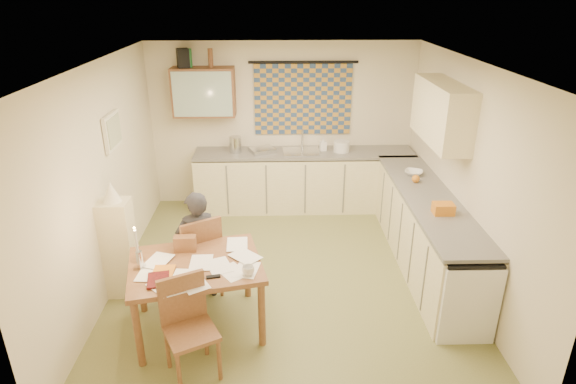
{
  "coord_description": "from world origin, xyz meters",
  "views": [
    {
      "loc": [
        -0.13,
        -4.93,
        3.2
      ],
      "look_at": [
        0.02,
        0.2,
        1.01
      ],
      "focal_mm": 30.0,
      "sensor_mm": 36.0,
      "label": 1
    }
  ],
  "objects_px": {
    "stove": "(461,291)",
    "dining_table": "(198,295)",
    "counter_right": "(425,230)",
    "counter_back": "(304,181)",
    "chair_far": "(198,270)",
    "shelf_stand": "(120,248)",
    "person": "(198,246)"
  },
  "relations": [
    {
      "from": "stove",
      "to": "dining_table",
      "type": "relative_size",
      "value": 0.61
    },
    {
      "from": "counter_right",
      "to": "stove",
      "type": "relative_size",
      "value": 3.41
    },
    {
      "from": "counter_back",
      "to": "dining_table",
      "type": "bearing_deg",
      "value": -113.11
    },
    {
      "from": "chair_far",
      "to": "shelf_stand",
      "type": "bearing_deg",
      "value": -34.35
    },
    {
      "from": "stove",
      "to": "dining_table",
      "type": "distance_m",
      "value": 2.61
    },
    {
      "from": "dining_table",
      "to": "chair_far",
      "type": "distance_m",
      "value": 0.59
    },
    {
      "from": "counter_right",
      "to": "counter_back",
      "type": "bearing_deg",
      "value": 129.28
    },
    {
      "from": "person",
      "to": "shelf_stand",
      "type": "bearing_deg",
      "value": -29.32
    },
    {
      "from": "dining_table",
      "to": "chair_far",
      "type": "height_order",
      "value": "chair_far"
    },
    {
      "from": "dining_table",
      "to": "shelf_stand",
      "type": "distance_m",
      "value": 1.14
    },
    {
      "from": "person",
      "to": "shelf_stand",
      "type": "xyz_separation_m",
      "value": [
        -0.87,
        0.1,
        -0.07
      ]
    },
    {
      "from": "dining_table",
      "to": "counter_back",
      "type": "bearing_deg",
      "value": 54.37
    },
    {
      "from": "counter_right",
      "to": "shelf_stand",
      "type": "xyz_separation_m",
      "value": [
        -3.54,
        -0.54,
        0.11
      ]
    },
    {
      "from": "chair_far",
      "to": "shelf_stand",
      "type": "height_order",
      "value": "shelf_stand"
    },
    {
      "from": "counter_back",
      "to": "counter_right",
      "type": "relative_size",
      "value": 1.12
    },
    {
      "from": "counter_right",
      "to": "chair_far",
      "type": "bearing_deg",
      "value": -167.54
    },
    {
      "from": "stove",
      "to": "chair_far",
      "type": "xyz_separation_m",
      "value": [
        -2.69,
        0.65,
        -0.13
      ]
    },
    {
      "from": "dining_table",
      "to": "person",
      "type": "xyz_separation_m",
      "value": [
        -0.06,
        0.54,
        0.25
      ]
    },
    {
      "from": "dining_table",
      "to": "person",
      "type": "relative_size",
      "value": 1.12
    },
    {
      "from": "counter_right",
      "to": "dining_table",
      "type": "relative_size",
      "value": 2.07
    },
    {
      "from": "stove",
      "to": "counter_right",
      "type": "bearing_deg",
      "value": 90.0
    },
    {
      "from": "chair_far",
      "to": "person",
      "type": "xyz_separation_m",
      "value": [
        0.03,
        -0.05,
        0.33
      ]
    },
    {
      "from": "counter_back",
      "to": "dining_table",
      "type": "distance_m",
      "value": 3.12
    },
    {
      "from": "counter_right",
      "to": "shelf_stand",
      "type": "bearing_deg",
      "value": -171.31
    },
    {
      "from": "counter_right",
      "to": "stove",
      "type": "bearing_deg",
      "value": -90.0
    },
    {
      "from": "dining_table",
      "to": "chair_far",
      "type": "xyz_separation_m",
      "value": [
        -0.08,
        0.58,
        -0.07
      ]
    },
    {
      "from": "counter_back",
      "to": "shelf_stand",
      "type": "height_order",
      "value": "shelf_stand"
    },
    {
      "from": "shelf_stand",
      "to": "person",
      "type": "bearing_deg",
      "value": -6.58
    },
    {
      "from": "counter_back",
      "to": "shelf_stand",
      "type": "xyz_separation_m",
      "value": [
        -2.16,
        -2.23,
        0.11
      ]
    },
    {
      "from": "chair_far",
      "to": "counter_back",
      "type": "bearing_deg",
      "value": -150.51
    },
    {
      "from": "chair_far",
      "to": "person",
      "type": "height_order",
      "value": "person"
    },
    {
      "from": "dining_table",
      "to": "counter_right",
      "type": "bearing_deg",
      "value": 11.79
    }
  ]
}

